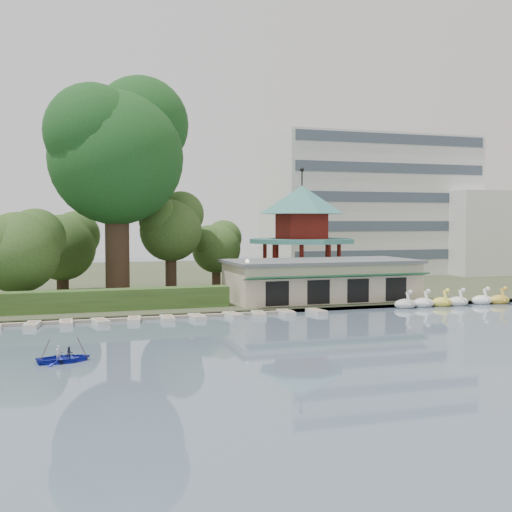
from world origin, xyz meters
name	(u,v)px	position (x,y,z in m)	size (l,w,h in m)	color
ground_plane	(316,354)	(0.00, 0.00, 0.00)	(220.00, 220.00, 0.00)	slate
shore	(166,278)	(0.00, 52.00, 0.20)	(220.00, 70.00, 0.40)	#424930
embankment	(237,313)	(0.00, 17.30, 0.15)	(220.00, 0.60, 0.30)	gray
dock	(94,320)	(-12.00, 17.20, 0.12)	(34.00, 1.60, 0.24)	gray
boathouse	(321,279)	(10.00, 21.97, 2.37)	(18.60, 9.39, 3.90)	#C7B49A
pavilion	(302,226)	(12.00, 32.00, 7.48)	(12.40, 12.40, 13.50)	#C7B49A
office_building	(388,210)	(32.67, 49.00, 9.73)	(38.00, 18.00, 20.00)	silver
hedge	(54,302)	(-15.00, 20.50, 1.30)	(30.00, 2.00, 1.80)	#375622
lamp_post	(247,274)	(1.50, 19.00, 3.34)	(0.36, 0.36, 4.28)	black
big_tree	(118,146)	(-8.82, 28.21, 15.34)	(14.27, 13.30, 22.23)	#3A281C
small_trees	(62,242)	(-14.09, 31.10, 6.03)	(39.36, 17.40, 10.91)	#3A281C
swan_boats	(452,301)	(21.30, 16.60, 0.40)	(12.67, 2.08, 1.92)	silver
moored_rowboats	(119,321)	(-10.17, 15.80, 0.18)	(34.91, 2.74, 0.36)	beige
rowboat_with_passengers	(64,354)	(-14.64, 2.35, 0.44)	(4.66, 3.64, 2.01)	#1E27AF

